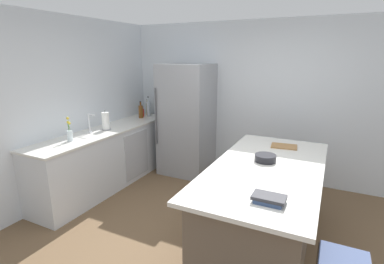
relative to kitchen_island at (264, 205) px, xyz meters
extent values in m
plane|color=brown|center=(-0.49, -0.35, -0.46)|extent=(7.20, 7.20, 0.00)
cube|color=silver|center=(-0.49, 1.90, 0.84)|extent=(6.00, 0.10, 2.60)
cube|color=silver|center=(-2.94, -0.35, 0.84)|extent=(0.10, 6.00, 2.60)
cube|color=silver|center=(-2.58, 0.43, -0.01)|extent=(0.60, 2.65, 0.90)
cube|color=silver|center=(-2.58, 0.43, 0.45)|extent=(0.63, 2.68, 0.03)
cube|color=#B2B5BA|center=(-2.28, 0.76, -0.01)|extent=(0.01, 0.60, 0.76)
cube|color=brown|center=(0.00, 0.00, -0.03)|extent=(0.94, 2.06, 0.88)
cube|color=silver|center=(0.00, 0.00, 0.43)|extent=(1.10, 2.26, 0.04)
cube|color=#93969B|center=(-1.72, 1.48, 0.49)|extent=(0.83, 0.74, 1.91)
cylinder|color=#4C4C51|center=(-2.09, 1.09, 0.59)|extent=(0.02, 0.02, 0.96)
cube|color=#47567F|center=(0.75, -0.85, 0.16)|extent=(0.34, 0.34, 0.03)
cylinder|color=silver|center=(-2.64, 0.14, 0.47)|extent=(0.05, 0.05, 0.02)
cylinder|color=silver|center=(-2.64, 0.14, 0.62)|extent=(0.02, 0.02, 0.28)
cylinder|color=silver|center=(-2.58, 0.14, 0.74)|extent=(0.14, 0.02, 0.02)
cylinder|color=silver|center=(-2.57, -0.28, 0.54)|extent=(0.07, 0.07, 0.14)
cylinder|color=#4C7F3D|center=(-2.59, -0.28, 0.62)|extent=(0.01, 0.03, 0.20)
sphere|color=yellow|center=(-2.59, -0.28, 0.72)|extent=(0.04, 0.04, 0.04)
cylinder|color=#4C7F3D|center=(-2.57, -0.29, 0.65)|extent=(0.01, 0.02, 0.26)
sphere|color=yellow|center=(-2.57, -0.29, 0.78)|extent=(0.04, 0.04, 0.04)
cylinder|color=#4C7F3D|center=(-2.56, -0.28, 0.62)|extent=(0.01, 0.04, 0.19)
sphere|color=yellow|center=(-2.56, -0.28, 0.71)|extent=(0.04, 0.04, 0.04)
cylinder|color=gray|center=(-2.57, 0.40, 0.47)|extent=(0.14, 0.14, 0.01)
cylinder|color=white|center=(-2.57, 0.40, 0.61)|extent=(0.11, 0.11, 0.26)
cylinder|color=gray|center=(-2.57, 0.40, 0.76)|extent=(0.02, 0.02, 0.04)
cylinder|color=olive|center=(-2.65, 1.65, 0.58)|extent=(0.06, 0.06, 0.23)
cylinder|color=olive|center=(-2.65, 1.65, 0.73)|extent=(0.03, 0.03, 0.07)
cylinder|color=black|center=(-2.65, 1.65, 0.77)|extent=(0.03, 0.03, 0.01)
cylinder|color=silver|center=(-2.57, 1.55, 0.60)|extent=(0.07, 0.07, 0.27)
cylinder|color=silver|center=(-2.57, 1.55, 0.78)|extent=(0.03, 0.03, 0.09)
cylinder|color=black|center=(-2.57, 1.55, 0.83)|extent=(0.03, 0.03, 0.01)
cylinder|color=red|center=(-2.64, 1.47, 0.54)|extent=(0.05, 0.05, 0.14)
cylinder|color=red|center=(-2.64, 1.47, 0.63)|extent=(0.02, 0.02, 0.05)
cylinder|color=black|center=(-2.64, 1.47, 0.66)|extent=(0.02, 0.02, 0.01)
cylinder|color=brown|center=(-2.61, 1.37, 0.58)|extent=(0.08, 0.08, 0.23)
cylinder|color=brown|center=(-2.61, 1.37, 0.73)|extent=(0.03, 0.03, 0.07)
cylinder|color=black|center=(-2.61, 1.37, 0.77)|extent=(0.03, 0.03, 0.01)
cube|color=#334770|center=(0.18, -0.77, 0.47)|extent=(0.22, 0.17, 0.03)
cube|color=#2D2D33|center=(0.18, -0.77, 0.50)|extent=(0.26, 0.16, 0.03)
cylinder|color=black|center=(-0.05, 0.14, 0.49)|extent=(0.23, 0.23, 0.08)
cube|color=#9E7042|center=(0.05, 0.76, 0.46)|extent=(0.34, 0.25, 0.02)
camera|label=1|loc=(0.55, -2.90, 1.58)|focal=27.02mm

